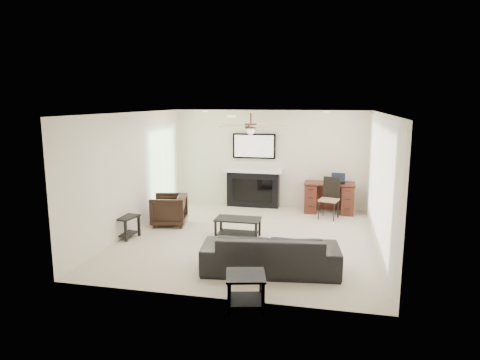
{
  "coord_description": "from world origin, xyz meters",
  "views": [
    {
      "loc": [
        1.61,
        -8.14,
        2.73
      ],
      "look_at": [
        -0.19,
        0.01,
        1.18
      ],
      "focal_mm": 32.0,
      "sensor_mm": 36.0,
      "label": 1
    }
  ],
  "objects_px": {
    "sofa": "(270,253)",
    "desk": "(329,198)",
    "fireplace_unit": "(253,171)",
    "coffee_table": "(238,228)",
    "armchair": "(169,210)"
  },
  "relations": [
    {
      "from": "armchair",
      "to": "coffee_table",
      "type": "bearing_deg",
      "value": 60.8
    },
    {
      "from": "armchair",
      "to": "fireplace_unit",
      "type": "xyz_separation_m",
      "value": [
        1.51,
        2.06,
        0.61
      ]
    },
    {
      "from": "sofa",
      "to": "desk",
      "type": "relative_size",
      "value": 1.8
    },
    {
      "from": "armchair",
      "to": "coffee_table",
      "type": "xyz_separation_m",
      "value": [
        1.7,
        -0.55,
        -0.14
      ]
    },
    {
      "from": "coffee_table",
      "to": "desk",
      "type": "relative_size",
      "value": 0.74
    },
    {
      "from": "armchair",
      "to": "desk",
      "type": "distance_m",
      "value": 3.92
    },
    {
      "from": "coffee_table",
      "to": "fireplace_unit",
      "type": "height_order",
      "value": "fireplace_unit"
    },
    {
      "from": "fireplace_unit",
      "to": "desk",
      "type": "height_order",
      "value": "fireplace_unit"
    },
    {
      "from": "sofa",
      "to": "coffee_table",
      "type": "relative_size",
      "value": 2.44
    },
    {
      "from": "coffee_table",
      "to": "desk",
      "type": "height_order",
      "value": "desk"
    },
    {
      "from": "sofa",
      "to": "fireplace_unit",
      "type": "distance_m",
      "value": 4.4
    },
    {
      "from": "fireplace_unit",
      "to": "desk",
      "type": "relative_size",
      "value": 1.57
    },
    {
      "from": "sofa",
      "to": "fireplace_unit",
      "type": "bearing_deg",
      "value": -82.65
    },
    {
      "from": "fireplace_unit",
      "to": "sofa",
      "type": "bearing_deg",
      "value": -75.55
    },
    {
      "from": "armchair",
      "to": "coffee_table",
      "type": "distance_m",
      "value": 1.79
    }
  ]
}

